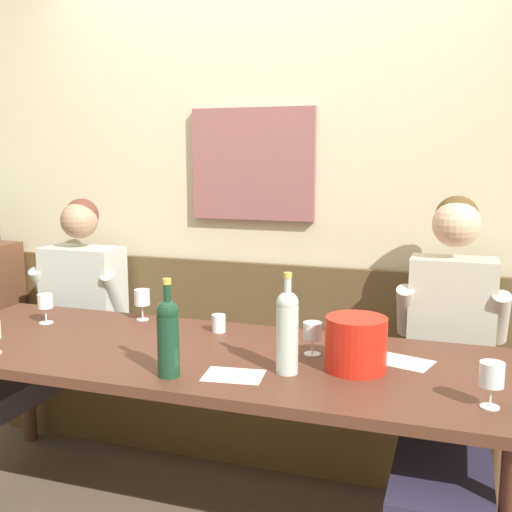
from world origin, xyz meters
TOP-DOWN VIEW (x-y plane):
  - room_wall_back at (-0.00, 1.09)m, footprint 6.80×0.12m
  - wood_wainscot_panel at (0.00, 1.04)m, footprint 6.80×0.03m
  - wall_bench at (0.00, 0.83)m, footprint 2.75×0.42m
  - dining_table at (0.00, 0.15)m, footprint 2.45×0.86m
  - person_right_seat at (-0.99, 0.46)m, footprint 0.53×1.28m
  - person_center_right_seat at (0.96, 0.47)m, footprint 0.48×1.28m
  - ice_bucket at (0.63, 0.13)m, footprint 0.23×0.23m
  - wine_bottle_amber_mid at (0.41, 0.01)m, footprint 0.08×0.08m
  - wine_bottle_green_tall at (0.02, -0.15)m, footprint 0.08×0.08m
  - wine_glass_near_bucket at (0.44, 0.24)m, footprint 0.07×0.07m
  - wine_glass_mid_right at (1.09, -0.08)m, footprint 0.08×0.08m
  - wine_glass_mid_left at (-0.44, 0.49)m, footprint 0.07×0.07m
  - wine_glass_right_end at (-0.84, 0.29)m, footprint 0.07×0.07m
  - water_tumbler_center at (-0.02, 0.42)m, footprint 0.06×0.06m
  - tasting_sheet_left_guest at (0.79, 0.27)m, footprint 0.24×0.20m
  - tasting_sheet_right_guest at (0.23, -0.08)m, footprint 0.23×0.18m

SIDE VIEW (x-z plane):
  - wall_bench at x=0.00m, z-range -0.19..0.75m
  - wood_wainscot_panel at x=0.00m, z-range 0.00..0.92m
  - person_right_seat at x=-0.99m, z-range -0.02..1.25m
  - person_center_right_seat at x=0.96m, z-range -0.02..1.31m
  - dining_table at x=0.00m, z-range 0.29..1.02m
  - tasting_sheet_left_guest at x=0.79m, z-range 0.73..0.73m
  - tasting_sheet_right_guest at x=0.23m, z-range 0.73..0.73m
  - water_tumbler_center at x=-0.02m, z-range 0.73..0.81m
  - wine_glass_near_bucket at x=0.44m, z-range 0.75..0.88m
  - wine_glass_right_end at x=-0.84m, z-range 0.76..0.89m
  - ice_bucket at x=0.63m, z-range 0.73..0.93m
  - wine_glass_mid_right at x=1.09m, z-range 0.76..0.90m
  - wine_glass_mid_left at x=-0.44m, z-range 0.76..0.91m
  - wine_bottle_green_tall at x=0.02m, z-range 0.70..1.06m
  - wine_bottle_amber_mid at x=0.41m, z-range 0.71..1.07m
  - room_wall_back at x=0.00m, z-range 0.00..2.80m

